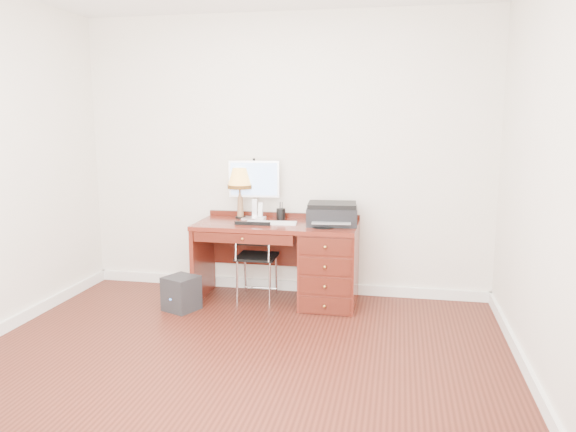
% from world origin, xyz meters
% --- Properties ---
extents(ground, '(4.00, 4.00, 0.00)m').
position_xyz_m(ground, '(0.00, 0.00, 0.00)').
color(ground, '#39140D').
rests_on(ground, ground).
extents(room_shell, '(4.00, 4.00, 4.00)m').
position_xyz_m(room_shell, '(0.00, 0.63, 0.05)').
color(room_shell, white).
rests_on(room_shell, ground).
extents(desk, '(1.50, 0.67, 0.75)m').
position_xyz_m(desk, '(0.32, 1.40, 0.41)').
color(desk, maroon).
rests_on(desk, ground).
extents(monitor, '(0.49, 0.18, 0.56)m').
position_xyz_m(monitor, '(-0.26, 1.61, 1.10)').
color(monitor, silver).
rests_on(monitor, desk).
extents(keyboard, '(0.47, 0.18, 0.02)m').
position_xyz_m(keyboard, '(-0.04, 1.36, 0.76)').
color(keyboard, white).
rests_on(keyboard, desk).
extents(mouse_pad, '(0.20, 0.20, 0.04)m').
position_xyz_m(mouse_pad, '(0.45, 1.29, 0.76)').
color(mouse_pad, black).
rests_on(mouse_pad, desk).
extents(printer, '(0.48, 0.39, 0.20)m').
position_xyz_m(printer, '(0.51, 1.44, 0.85)').
color(printer, black).
rests_on(printer, desk).
extents(leg_lamp, '(0.24, 0.24, 0.49)m').
position_xyz_m(leg_lamp, '(-0.40, 1.59, 1.11)').
color(leg_lamp, black).
rests_on(leg_lamp, desk).
extents(phone, '(0.09, 0.09, 0.17)m').
position_xyz_m(phone, '(-0.18, 1.50, 0.80)').
color(phone, white).
rests_on(phone, desk).
extents(pen_cup, '(0.09, 0.09, 0.11)m').
position_xyz_m(pen_cup, '(0.00, 1.59, 0.80)').
color(pen_cup, black).
rests_on(pen_cup, desk).
extents(chair, '(0.38, 0.38, 0.78)m').
position_xyz_m(chair, '(-0.20, 1.37, 0.47)').
color(chair, black).
rests_on(chair, ground).
extents(equipment_box, '(0.35, 0.35, 0.31)m').
position_xyz_m(equipment_box, '(-0.79, 0.98, 0.15)').
color(equipment_box, black).
rests_on(equipment_box, ground).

